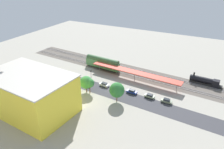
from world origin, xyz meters
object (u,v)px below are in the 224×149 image
parked_car_4 (104,85)px  construction_building (30,94)px  street_tree_0 (56,75)px  street_tree_3 (90,83)px  box_truck_0 (45,85)px  parked_car_2 (132,92)px  street_tree_1 (117,90)px  parked_car_0 (167,101)px  street_tree_2 (86,82)px  parked_car_3 (118,89)px  parked_car_5 (89,81)px  freight_coach_far (103,63)px  platform_canopy_near (135,72)px  traffic_light (91,74)px  parked_car_1 (150,96)px  locomotive (206,81)px

parked_car_4 → construction_building: construction_building is taller
street_tree_0 → street_tree_3: (-17.57, -0.85, -0.04)m
box_truck_0 → parked_car_2: bearing=-159.4°
street_tree_1 → street_tree_3: bearing=-2.6°
parked_car_0 → street_tree_2: street_tree_2 is taller
parked_car_3 → parked_car_5: (15.14, -0.25, -0.03)m
parked_car_5 → construction_building: bearing=77.0°
street_tree_0 → street_tree_2: size_ratio=1.06×
parked_car_4 → street_tree_1: street_tree_1 is taller
parked_car_0 → street_tree_3: street_tree_3 is taller
freight_coach_far → parked_car_2: freight_coach_far is taller
parked_car_2 → parked_car_3: bearing=4.4°
platform_canopy_near → street_tree_2: (13.91, 20.27, 0.63)m
parked_car_5 → traffic_light: 3.46m
platform_canopy_near → freight_coach_far: bearing=-12.3°
parked_car_4 → street_tree_0: 22.34m
parked_car_1 → street_tree_0: (41.67, 8.89, 3.98)m
street_tree_2 → street_tree_0: bearing=2.6°
parked_car_1 → street_tree_2: street_tree_2 is taller
locomotive → freight_coach_far: freight_coach_far is taller
construction_building → parked_car_2: bearing=-130.1°
parked_car_3 → construction_building: (21.78, 28.45, 6.47)m
parked_car_0 → parked_car_5: (36.55, -0.16, -0.06)m
box_truck_0 → street_tree_0: bearing=-117.3°
parked_car_4 → box_truck_0: size_ratio=0.45×
box_truck_0 → traffic_light: (-15.06, -14.46, 2.40)m
street_tree_1 → street_tree_2: size_ratio=1.10×
parked_car_0 → freight_coach_far: bearing=-23.4°
parked_car_0 → street_tree_0: size_ratio=0.56×
locomotive → street_tree_2: (44.78, 30.87, 2.94)m
parked_car_5 → street_tree_2: bearing=114.8°
box_truck_0 → parked_car_5: bearing=-137.9°
parked_car_3 → parked_car_1: bearing=-177.7°
traffic_light → parked_car_3: bearing=174.9°
locomotive → parked_car_5: (48.41, 23.02, -0.98)m
parked_car_1 → traffic_light: size_ratio=0.71×
street_tree_0 → street_tree_3: street_tree_0 is taller
freight_coach_far → parked_car_5: freight_coach_far is taller
platform_canopy_near → street_tree_1: 20.80m
parked_car_0 → parked_car_5: bearing=-0.2°
street_tree_1 → construction_building: bearing=39.0°
parked_car_2 → platform_canopy_near: bearing=-72.6°
platform_canopy_near → parked_car_1: 17.22m
parked_car_2 → traffic_light: 21.36m
locomotive → parked_car_0: (11.86, 23.18, -0.93)m
platform_canopy_near → parked_car_1: size_ratio=10.71×
locomotive → street_tree_1: bearing=46.3°
parked_car_1 → parked_car_2: size_ratio=0.91×
parked_car_2 → parked_car_5: bearing=0.6°
box_truck_0 → traffic_light: bearing=-136.2°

